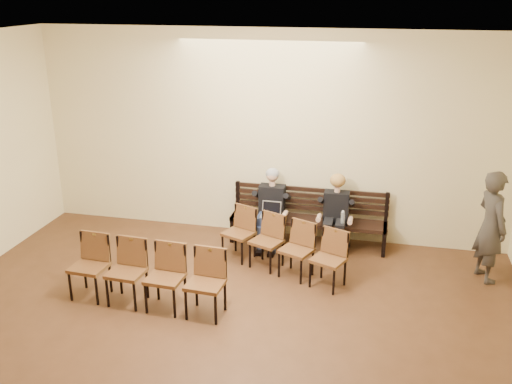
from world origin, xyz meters
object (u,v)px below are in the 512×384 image
water_bottle (342,224)px  passerby (492,218)px  chair_row_front (145,276)px  bag (338,240)px  bench (308,232)px  laptop (270,218)px  seated_man (271,209)px  seated_woman (335,217)px  chair_row_back (281,246)px

water_bottle → passerby: bearing=-7.1°
passerby → chair_row_front: passerby is taller
bag → chair_row_front: bearing=-134.1°
water_bottle → bench: bearing=150.7°
laptop → water_bottle: (1.17, 0.02, -0.01)m
passerby → seated_man: bearing=59.1°
seated_man → seated_woman: 1.07m
chair_row_front → laptop: bearing=62.0°
laptop → chair_row_front: bearing=-118.3°
water_bottle → passerby: passerby is taller
laptop → bag: bearing=20.3°
seated_woman → laptop: 1.06m
laptop → chair_row_front: 2.45m
bench → bag: 0.52m
chair_row_front → passerby: bearing=25.2°
laptop → chair_row_back: (0.32, -0.71, -0.14)m
water_bottle → chair_row_front: (-2.44, -2.11, -0.11)m
seated_man → water_bottle: 1.22m
bag → chair_row_back: size_ratio=0.18×
seated_woman → bag: size_ratio=3.20×
seated_woman → bag: (0.05, 0.11, -0.45)m
seated_woman → chair_row_back: 1.20m
passerby → chair_row_back: 3.08m
water_bottle → chair_row_back: size_ratio=0.11×
bench → water_bottle: water_bottle is taller
chair_row_front → chair_row_back: (1.59, 1.38, -0.03)m
water_bottle → seated_woman: bearing=122.1°
seated_woman → laptop: size_ratio=3.72×
seated_woman → chair_row_back: bearing=-127.1°
seated_woman → water_bottle: seated_woman is taller
chair_row_front → water_bottle: bearing=44.1°
passerby → bag: bearing=52.5°
chair_row_front → seated_woman: bearing=48.5°
bag → water_bottle: bearing=-75.3°
seated_man → seated_woman: seated_man is taller
bench → seated_man: bearing=-168.9°
seated_man → bag: size_ratio=3.45×
laptop → chair_row_back: bearing=-62.8°
bag → seated_woman: bearing=-114.5°
passerby → laptop: bearing=63.0°
seated_man → water_bottle: bearing=-10.0°
water_bottle → passerby: (2.14, -0.27, 0.41)m
bench → water_bottle: (0.59, -0.33, 0.33)m
bench → passerby: (2.74, -0.60, 0.74)m
seated_man → chair_row_front: (-1.24, -2.33, -0.18)m
bench → laptop: laptop is taller
seated_woman → chair_row_front: (-2.31, -2.33, -0.13)m
chair_row_back → passerby: bearing=30.9°
water_bottle → chair_row_front: size_ratio=0.10×
laptop → bag: laptop is taller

